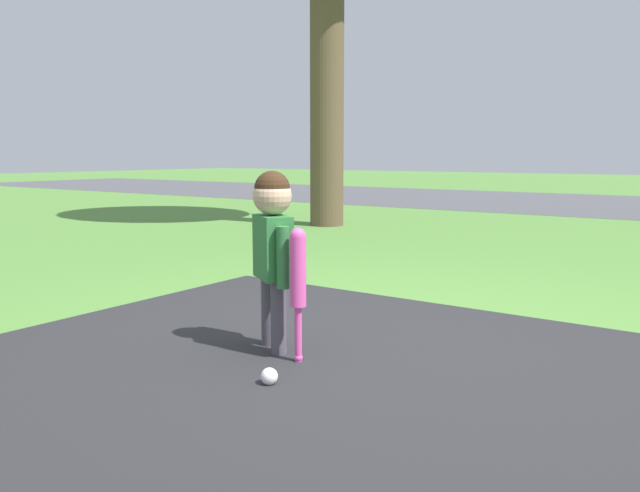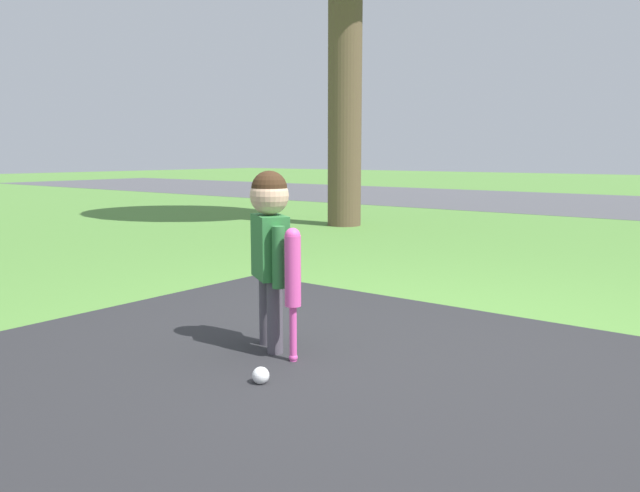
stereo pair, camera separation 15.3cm
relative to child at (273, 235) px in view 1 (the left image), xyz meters
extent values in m
plane|color=#518438|center=(0.51, 0.35, -0.57)|extent=(60.00, 60.00, 0.00)
cylinder|color=#4C4751|center=(-0.06, 0.04, -0.39)|extent=(0.08, 0.08, 0.36)
cylinder|color=#4C4751|center=(0.06, -0.04, -0.39)|extent=(0.08, 0.08, 0.36)
cube|color=#2D7238|center=(0.00, 0.00, -0.06)|extent=(0.28, 0.24, 0.31)
cylinder|color=#2D7238|center=(-0.13, 0.08, -0.09)|extent=(0.06, 0.06, 0.29)
cylinder|color=#2D7238|center=(0.13, -0.08, -0.09)|extent=(0.06, 0.06, 0.29)
sphere|color=#D8AD8C|center=(0.00, 0.00, 0.19)|extent=(0.19, 0.19, 0.19)
sphere|color=#382314|center=(0.00, 0.00, 0.22)|extent=(0.17, 0.17, 0.17)
sphere|color=#E54CA5|center=(0.21, -0.08, -0.55)|extent=(0.04, 0.04, 0.04)
cylinder|color=#E54CA5|center=(0.21, -0.08, -0.44)|extent=(0.03, 0.03, 0.27)
cylinder|color=#E54CA5|center=(0.21, -0.08, -0.14)|extent=(0.08, 0.08, 0.33)
sphere|color=#E54CA5|center=(0.21, -0.08, 0.02)|extent=(0.07, 0.07, 0.07)
sphere|color=white|center=(0.29, -0.38, -0.54)|extent=(0.07, 0.07, 0.07)
cylinder|color=brown|center=(-2.89, 4.69, 1.40)|extent=(0.45, 0.45, 3.95)
camera|label=1|loc=(1.90, -2.32, 0.39)|focal=35.00mm
camera|label=2|loc=(2.02, -2.23, 0.39)|focal=35.00mm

